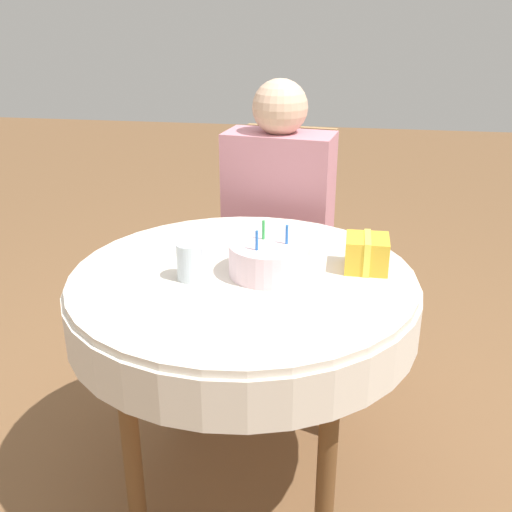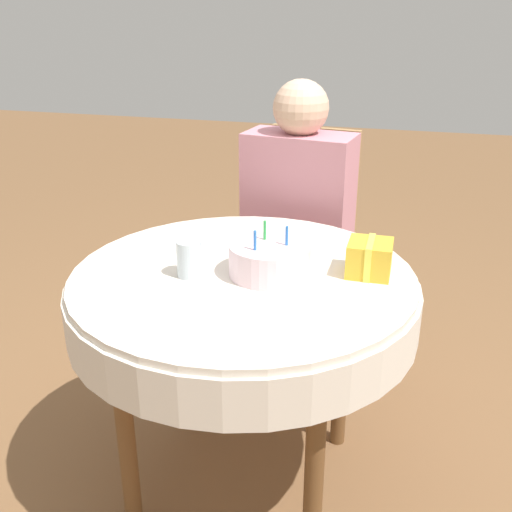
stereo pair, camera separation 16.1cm
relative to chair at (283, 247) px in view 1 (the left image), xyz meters
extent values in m
plane|color=brown|center=(-0.03, -0.77, -0.50)|extent=(12.00, 12.00, 0.00)
cylinder|color=silver|center=(-0.03, -0.77, 0.22)|extent=(0.95, 0.95, 0.02)
cylinder|color=silver|center=(-0.03, -0.77, 0.14)|extent=(0.97, 0.97, 0.13)
cylinder|color=brown|center=(-0.29, -1.03, -0.14)|extent=(0.05, 0.05, 0.71)
cylinder|color=brown|center=(0.23, -1.03, -0.14)|extent=(0.05, 0.05, 0.71)
cylinder|color=brown|center=(-0.29, -0.51, -0.14)|extent=(0.05, 0.05, 0.71)
cylinder|color=brown|center=(0.23, -0.51, -0.14)|extent=(0.05, 0.05, 0.71)
cube|color=#A37A4C|center=(-0.01, -0.08, -0.09)|extent=(0.45, 0.45, 0.04)
cube|color=#A37A4C|center=(0.01, 0.10, 0.20)|extent=(0.36, 0.08, 0.55)
cylinder|color=#A37A4C|center=(-0.21, -0.22, -0.31)|extent=(0.04, 0.04, 0.39)
cylinder|color=#A37A4C|center=(0.13, -0.27, -0.31)|extent=(0.04, 0.04, 0.39)
cylinder|color=#A37A4C|center=(-0.16, 0.12, -0.31)|extent=(0.04, 0.04, 0.39)
cylinder|color=#A37A4C|center=(0.18, 0.07, -0.31)|extent=(0.04, 0.04, 0.39)
cylinder|color=#DBB293|center=(-0.13, -0.21, -0.29)|extent=(0.09, 0.09, 0.42)
cylinder|color=#DBB293|center=(0.07, -0.24, -0.29)|extent=(0.09, 0.09, 0.42)
cube|color=#C67F8E|center=(-0.01, -0.08, 0.20)|extent=(0.42, 0.25, 0.56)
sphere|color=#DBB293|center=(-0.01, -0.08, 0.57)|extent=(0.20, 0.20, 0.20)
cylinder|color=silver|center=(0.05, -0.76, 0.27)|extent=(0.22, 0.22, 0.09)
cylinder|color=blue|center=(0.09, -0.75, 0.34)|extent=(0.01, 0.01, 0.05)
cylinder|color=green|center=(0.03, -0.73, 0.34)|extent=(0.01, 0.01, 0.05)
cylinder|color=blue|center=(0.02, -0.81, 0.34)|extent=(0.01, 0.01, 0.05)
cylinder|color=silver|center=(-0.16, -0.82, 0.28)|extent=(0.07, 0.07, 0.10)
cube|color=gold|center=(0.31, -0.69, 0.28)|extent=(0.12, 0.12, 0.09)
cube|color=#EAE54C|center=(0.31, -0.69, 0.28)|extent=(0.02, 0.12, 0.10)
camera|label=1|loc=(0.24, -2.24, 0.91)|focal=42.00mm
camera|label=2|loc=(0.40, -2.20, 0.91)|focal=42.00mm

